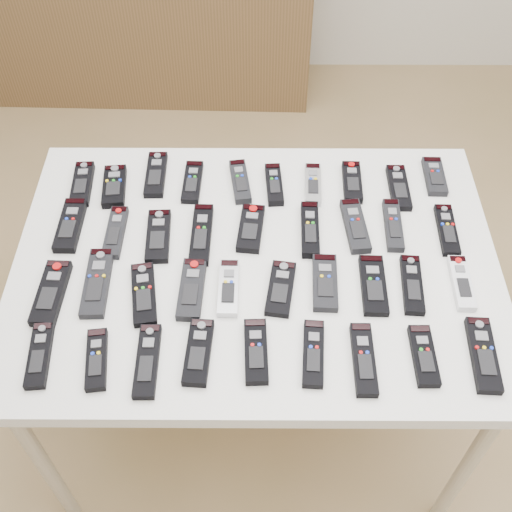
{
  "coord_description": "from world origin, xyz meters",
  "views": [
    {
      "loc": [
        -0.13,
        -1.11,
        2.05
      ],
      "look_at": [
        -0.14,
        -0.06,
        0.8
      ],
      "focal_mm": 45.0,
      "sensor_mm": 36.0,
      "label": 1
    }
  ],
  "objects_px": {
    "remote_20": "(97,283)",
    "remote_31": "(147,361)",
    "remote_0": "(82,184)",
    "remote_21": "(144,294)",
    "remote_36": "(424,356)",
    "sideboard": "(142,17)",
    "remote_6": "(313,185)",
    "remote_15": "(310,229)",
    "remote_24": "(281,289)",
    "table": "(256,275)",
    "remote_2": "(156,175)",
    "remote_22": "(192,289)",
    "remote_14": "(251,228)",
    "remote_9": "(435,176)",
    "remote_12": "(158,236)",
    "remote_19": "(51,293)",
    "remote_32": "(198,352)",
    "remote_10": "(70,225)",
    "remote_37": "(483,355)",
    "remote_17": "(393,225)",
    "remote_1": "(114,186)",
    "remote_4": "(240,182)",
    "remote_8": "(399,188)",
    "remote_13": "(201,234)",
    "remote_27": "(412,285)",
    "remote_28": "(461,283)",
    "remote_33": "(256,351)",
    "remote_23": "(229,288)",
    "remote_25": "(325,283)",
    "remote_30": "(97,359)",
    "remote_11": "(115,232)",
    "remote_3": "(192,182)",
    "remote_18": "(447,230)",
    "remote_29": "(40,355)",
    "remote_7": "(352,182)",
    "remote_35": "(364,359)",
    "remote_16": "(355,226)",
    "remote_26": "(373,285)"
  },
  "relations": [
    {
      "from": "remote_12",
      "to": "remote_15",
      "type": "height_order",
      "value": "remote_15"
    },
    {
      "from": "remote_36",
      "to": "remote_30",
      "type": "bearing_deg",
      "value": -179.44
    },
    {
      "from": "remote_22",
      "to": "remote_21",
      "type": "bearing_deg",
      "value": -170.68
    },
    {
      "from": "remote_9",
      "to": "remote_32",
      "type": "xyz_separation_m",
      "value": [
        -0.64,
        -0.59,
        0.0
      ]
    },
    {
      "from": "sideboard",
      "to": "remote_17",
      "type": "xyz_separation_m",
      "value": [
        0.93,
        -1.72,
        0.38
      ]
    },
    {
      "from": "sideboard",
      "to": "remote_19",
      "type": "bearing_deg",
      "value": -86.78
    },
    {
      "from": "remote_9",
      "to": "remote_37",
      "type": "height_order",
      "value": "remote_37"
    },
    {
      "from": "remote_36",
      "to": "remote_7",
      "type": "bearing_deg",
      "value": 100.6
    },
    {
      "from": "remote_13",
      "to": "remote_29",
      "type": "xyz_separation_m",
      "value": [
        -0.35,
        -0.37,
        -0.0
      ]
    },
    {
      "from": "sideboard",
      "to": "remote_27",
      "type": "bearing_deg",
      "value": -62.27
    },
    {
      "from": "table",
      "to": "remote_2",
      "type": "distance_m",
      "value": 0.43
    },
    {
      "from": "remote_28",
      "to": "remote_22",
      "type": "bearing_deg",
      "value": -176.53
    },
    {
      "from": "remote_11",
      "to": "remote_14",
      "type": "distance_m",
      "value": 0.36
    },
    {
      "from": "remote_23",
      "to": "sideboard",
      "type": "bearing_deg",
      "value": 104.86
    },
    {
      "from": "remote_22",
      "to": "remote_27",
      "type": "bearing_deg",
      "value": 4.32
    },
    {
      "from": "remote_15",
      "to": "remote_24",
      "type": "bearing_deg",
      "value": -111.37
    },
    {
      "from": "remote_20",
      "to": "remote_31",
      "type": "relative_size",
      "value": 1.1
    },
    {
      "from": "remote_13",
      "to": "remote_19",
      "type": "distance_m",
      "value": 0.41
    },
    {
      "from": "remote_10",
      "to": "remote_1",
      "type": "bearing_deg",
      "value": 58.07
    },
    {
      "from": "remote_1",
      "to": "remote_12",
      "type": "xyz_separation_m",
      "value": [
        0.14,
        -0.19,
        -0.0
      ]
    },
    {
      "from": "remote_0",
      "to": "remote_21",
      "type": "distance_m",
      "value": 0.44
    },
    {
      "from": "remote_15",
      "to": "remote_14",
      "type": "bearing_deg",
      "value": -179.95
    },
    {
      "from": "remote_15",
      "to": "table",
      "type": "bearing_deg",
      "value": -143.85
    },
    {
      "from": "remote_21",
      "to": "remote_33",
      "type": "relative_size",
      "value": 1.11
    },
    {
      "from": "remote_2",
      "to": "remote_37",
      "type": "distance_m",
      "value": 1.0
    },
    {
      "from": "remote_10",
      "to": "remote_31",
      "type": "relative_size",
      "value": 0.97
    },
    {
      "from": "sideboard",
      "to": "remote_6",
      "type": "bearing_deg",
      "value": -63.86
    },
    {
      "from": "remote_7",
      "to": "sideboard",
      "type": "bearing_deg",
      "value": 119.91
    },
    {
      "from": "remote_9",
      "to": "remote_12",
      "type": "height_order",
      "value": "same"
    },
    {
      "from": "sideboard",
      "to": "remote_26",
      "type": "height_order",
      "value": "sideboard"
    },
    {
      "from": "remote_27",
      "to": "remote_28",
      "type": "distance_m",
      "value": 0.12
    },
    {
      "from": "remote_21",
      "to": "remote_23",
      "type": "relative_size",
      "value": 1.1
    },
    {
      "from": "remote_18",
      "to": "remote_6",
      "type": "bearing_deg",
      "value": 156.02
    },
    {
      "from": "table",
      "to": "remote_8",
      "type": "xyz_separation_m",
      "value": [
        0.4,
        0.26,
        0.07
      ]
    },
    {
      "from": "remote_14",
      "to": "remote_16",
      "type": "xyz_separation_m",
      "value": [
        0.28,
        0.01,
        0.0
      ]
    },
    {
      "from": "remote_14",
      "to": "remote_35",
      "type": "xyz_separation_m",
      "value": [
        0.26,
        -0.4,
        0.0
      ]
    },
    {
      "from": "remote_15",
      "to": "remote_18",
      "type": "xyz_separation_m",
      "value": [
        0.36,
        0.0,
        -0.0
      ]
    },
    {
      "from": "remote_36",
      "to": "remote_14",
      "type": "bearing_deg",
      "value": 135.12
    },
    {
      "from": "remote_1",
      "to": "remote_31",
      "type": "height_order",
      "value": "remote_1"
    },
    {
      "from": "remote_4",
      "to": "remote_25",
      "type": "relative_size",
      "value": 0.97
    },
    {
      "from": "remote_18",
      "to": "remote_23",
      "type": "bearing_deg",
      "value": -159.23
    },
    {
      "from": "remote_14",
      "to": "remote_17",
      "type": "bearing_deg",
      "value": 8.02
    },
    {
      "from": "remote_9",
      "to": "remote_25",
      "type": "height_order",
      "value": "remote_25"
    },
    {
      "from": "remote_4",
      "to": "remote_32",
      "type": "bearing_deg",
      "value": -106.51
    },
    {
      "from": "remote_3",
      "to": "remote_18",
      "type": "distance_m",
      "value": 0.71
    },
    {
      "from": "sideboard",
      "to": "remote_21",
      "type": "distance_m",
      "value": 2.01
    },
    {
      "from": "remote_31",
      "to": "remote_36",
      "type": "bearing_deg",
      "value": 0.78
    },
    {
      "from": "sideboard",
      "to": "remote_11",
      "type": "xyz_separation_m",
      "value": [
        0.19,
        -1.75,
        0.38
      ]
    },
    {
      "from": "remote_29",
      "to": "remote_18",
      "type": "bearing_deg",
      "value": 16.74
    },
    {
      "from": "remote_6",
      "to": "remote_24",
      "type": "distance_m",
      "value": 0.38
    }
  ]
}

